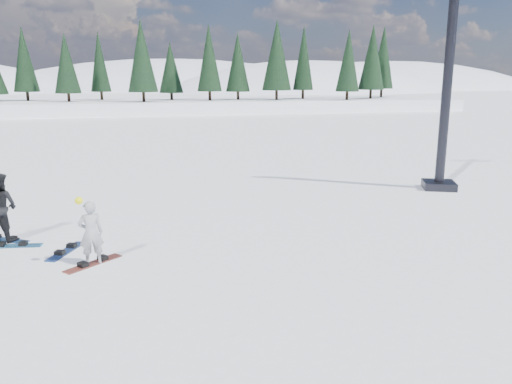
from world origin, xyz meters
TOP-DOWN VIEW (x-y plane):
  - ground at (0.00, 0.00)m, footprint 420.00×420.00m
  - alpine_backdrop at (-11.72, 189.18)m, footprint 412.50×227.00m
  - lift_tower at (12.34, 5.57)m, footprint 2.14×1.61m
  - snowboarder_woman at (-0.70, 0.32)m, footprint 0.63×0.47m
  - snowboarder_man at (-3.17, 2.83)m, footprint 1.16×1.09m
  - snowboard_woman at (-0.69, 0.32)m, footprint 1.34×1.17m
  - snowboard_man at (-3.17, 2.83)m, footprint 1.41×1.05m
  - snowboard_loose_a at (-1.42, 1.40)m, footprint 0.88×1.48m
  - snowboard_loose_c at (-2.84, 2.20)m, footprint 1.52×0.50m

SIDE VIEW (x-z plane):
  - alpine_backdrop at x=-11.72m, z-range -40.58..12.62m
  - ground at x=0.00m, z-range 0.00..0.00m
  - snowboard_woman at x=-0.69m, z-range 0.00..0.03m
  - snowboard_man at x=-3.17m, z-range 0.00..0.03m
  - snowboard_loose_a at x=-1.42m, z-range 0.00..0.03m
  - snowboard_loose_c at x=-2.84m, z-range 0.00..0.03m
  - snowboarder_woman at x=-0.70m, z-range -0.06..1.65m
  - snowboarder_man at x=-3.17m, z-range 0.00..1.90m
  - lift_tower at x=12.34m, z-range -0.75..7.35m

